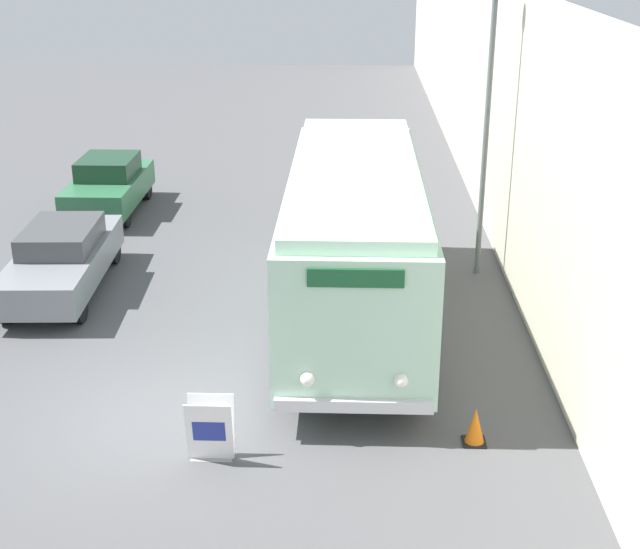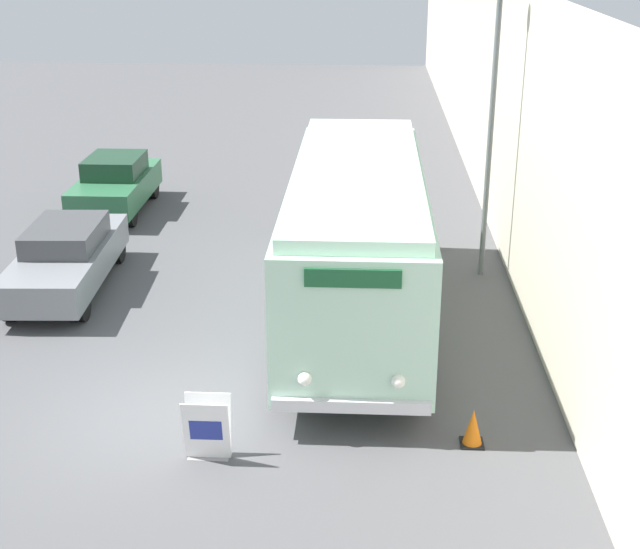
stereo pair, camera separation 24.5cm
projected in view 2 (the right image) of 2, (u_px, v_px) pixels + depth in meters
The scene contains 8 objects.
ground_plane at pixel (156, 420), 14.44m from camera, with size 80.00×80.00×0.00m, color #4C4C4F.
building_wall_right at pixel (505, 114), 22.27m from camera, with size 0.30×60.00×6.22m.
vintage_bus at pixel (357, 235), 17.43m from camera, with size 2.57×9.27×3.23m.
sign_board at pixel (207, 429), 13.26m from camera, with size 0.70×0.38×1.01m.
streetlamp at pixel (494, 85), 18.97m from camera, with size 0.36×0.36×6.71m.
parked_car_near at pixel (67, 257), 19.44m from camera, with size 1.93×4.87×1.46m.
parked_car_mid at pixel (116, 184), 24.81m from camera, with size 1.74×4.08×1.55m.
traffic_cone at pixel (473, 428), 13.67m from camera, with size 0.36×0.36×0.60m.
Camera 2 is at (3.34, -12.42, 7.47)m, focal length 50.00 mm.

